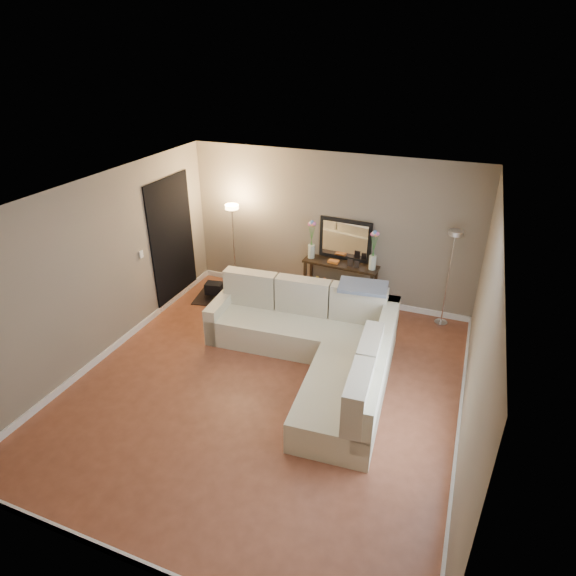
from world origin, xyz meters
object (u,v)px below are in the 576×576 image
(floor_lamp_lit, at_px, (233,231))
(floor_lamp_unlit, at_px, (451,260))
(console_table, at_px, (335,281))
(sectional_sofa, at_px, (318,342))

(floor_lamp_lit, relative_size, floor_lamp_unlit, 1.01)
(console_table, distance_m, floor_lamp_unlit, 1.96)
(sectional_sofa, height_order, console_table, sectional_sofa)
(sectional_sofa, relative_size, floor_lamp_lit, 1.80)
(console_table, bearing_deg, sectional_sofa, -81.25)
(sectional_sofa, height_order, floor_lamp_unlit, floor_lamp_unlit)
(floor_lamp_lit, bearing_deg, sectional_sofa, -37.49)
(console_table, xyz_separation_m, floor_lamp_unlit, (1.84, -0.01, 0.70))
(sectional_sofa, xyz_separation_m, floor_lamp_lit, (-2.14, 1.64, 0.80))
(floor_lamp_lit, bearing_deg, console_table, 5.10)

